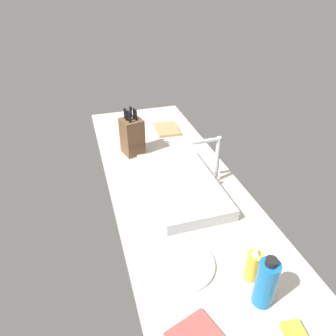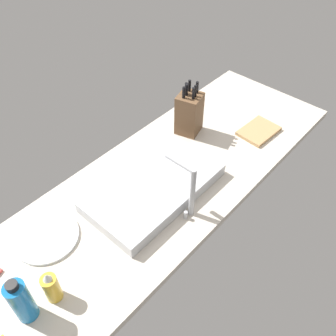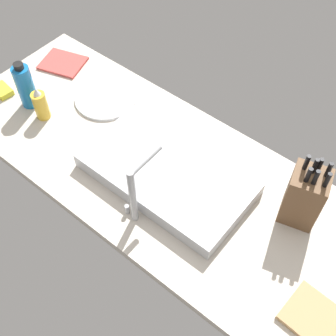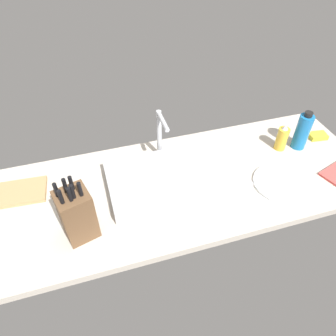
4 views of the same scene
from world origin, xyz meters
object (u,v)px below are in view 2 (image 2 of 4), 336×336
sink_basin (154,188)px  dinner_plate (46,237)px  soap_bottle (51,287)px  water_bottle (21,301)px  faucet (189,187)px  cutting_board (259,131)px  knife_block (189,113)px

sink_basin → dinner_plate: (45.59, -15.64, -2.32)cm
soap_bottle → water_bottle: 10.25cm
faucet → water_bottle: size_ratio=1.25×
faucet → cutting_board: (-64.61, -5.46, -14.48)cm
knife_block → dinner_plate: size_ratio=1.08×
cutting_board → faucet: bearing=4.8°
faucet → soap_bottle: 61.11cm
sink_basin → cutting_board: sink_basin is taller
soap_bottle → dinner_plate: 26.51cm
faucet → soap_bottle: (59.54, -10.48, -8.96)cm
cutting_board → water_bottle: size_ratio=0.99×
cutting_board → dinner_plate: 115.20cm
faucet → cutting_board: faucet is taller
sink_basin → knife_block: bearing=-159.5°
cutting_board → dinner_plate: cutting_board is taller
knife_block → dinner_plate: (88.73, 0.46, -10.62)cm
sink_basin → dinner_plate: size_ratio=2.33×
soap_bottle → faucet: bearing=170.0°
knife_block → water_bottle: (110.72, 21.70, -1.68)cm
knife_block → cutting_board: bearing=113.9°
water_bottle → dinner_plate: size_ratio=0.80×
sink_basin → dinner_plate: bearing=-18.9°
soap_bottle → water_bottle: water_bottle is taller
sink_basin → faucet: (-1.61, 17.57, 12.46)cm
dinner_plate → cutting_board: bearing=166.1°
sink_basin → faucet: bearing=95.2°
water_bottle → knife_block: bearing=-168.9°
sink_basin → cutting_board: size_ratio=2.92×
faucet → knife_block: bearing=-141.0°
knife_block → sink_basin: bearing=5.1°
knife_block → cutting_board: knife_block is taller
knife_block → cutting_board: (-23.08, 28.21, -10.32)cm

